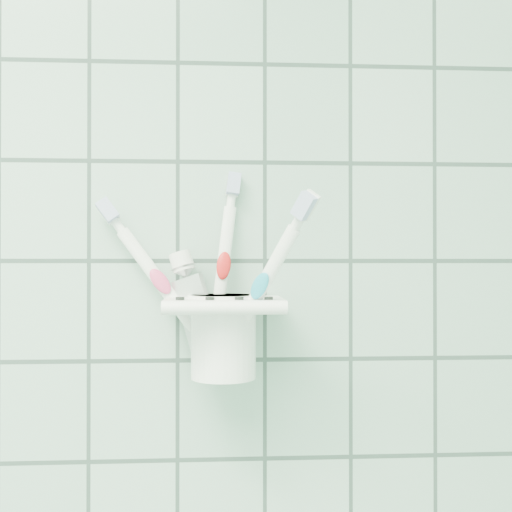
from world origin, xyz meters
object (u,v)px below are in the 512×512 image
(cup, at_px, (224,333))
(holder_bracket, at_px, (224,306))
(toothbrush_orange, at_px, (217,263))
(toothpaste_tube, at_px, (213,298))
(toothbrush_blue, at_px, (211,266))
(toothbrush_pink, at_px, (223,263))

(cup, bearing_deg, holder_bracket, -83.17)
(toothbrush_orange, distance_m, toothpaste_tube, 0.04)
(holder_bracket, bearing_deg, toothpaste_tube, 138.17)
(toothbrush_orange, relative_size, toothpaste_tube, 1.52)
(cup, xyz_separation_m, toothpaste_tube, (-0.01, 0.01, 0.04))
(cup, height_order, toothbrush_blue, toothbrush_blue)
(holder_bracket, bearing_deg, cup, 96.83)
(holder_bracket, xyz_separation_m, toothbrush_pink, (-0.00, 0.01, 0.04))
(holder_bracket, bearing_deg, toothbrush_blue, 145.37)
(cup, relative_size, toothbrush_orange, 0.42)
(toothbrush_blue, height_order, toothbrush_orange, toothbrush_orange)
(holder_bracket, distance_m, toothbrush_orange, 0.05)
(toothbrush_blue, relative_size, toothbrush_orange, 1.03)
(toothbrush_blue, bearing_deg, toothbrush_pink, 8.02)
(toothbrush_pink, xyz_separation_m, toothbrush_orange, (-0.01, 0.00, -0.00))
(toothbrush_blue, xyz_separation_m, toothpaste_tube, (0.00, 0.00, -0.03))
(holder_bracket, relative_size, toothbrush_pink, 0.58)
(toothbrush_pink, bearing_deg, toothpaste_tube, 177.96)
(toothbrush_orange, height_order, toothpaste_tube, toothbrush_orange)
(cup, bearing_deg, toothbrush_orange, 121.58)
(holder_bracket, xyz_separation_m, toothbrush_orange, (-0.01, 0.01, 0.04))
(toothbrush_orange, bearing_deg, toothpaste_tube, -103.77)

